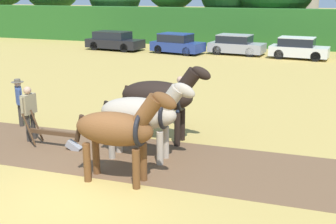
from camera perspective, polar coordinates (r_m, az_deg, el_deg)
ground_plane at (r=9.79m, az=-12.71°, el=-11.35°), size 240.00×240.00×0.00m
plowed_furrow_strip at (r=13.62m, az=-19.57°, el=-3.93°), size 26.34×3.73×0.01m
hedgerow at (r=35.84m, az=11.72°, el=11.09°), size 74.46×1.74×3.11m
draft_horse_lead_left at (r=9.92m, az=-6.68°, el=-2.35°), size 2.67×0.89×2.38m
draft_horse_lead_right at (r=11.27m, az=-3.54°, el=-0.20°), size 2.79×0.94×2.28m
draft_horse_trail_left at (r=12.61m, az=-1.03°, el=2.15°), size 2.90×1.01×2.46m
plow at (r=12.73m, az=-14.63°, el=-3.35°), size 1.79×0.47×1.13m
farmer_at_plow at (r=13.45m, az=-18.30°, el=0.35°), size 0.23×0.68×1.70m
farmer_beside_team at (r=14.15m, az=1.66°, el=2.01°), size 0.43×0.60×1.73m
farmer_onlooker_right at (r=15.09m, az=-19.52°, el=1.68°), size 0.45×0.50×1.62m
parked_car_far_left at (r=33.65m, az=-7.30°, el=9.53°), size 4.65×2.40×1.44m
parked_car_left at (r=31.47m, az=1.23°, el=9.22°), size 4.09×2.50×1.47m
parked_car_center_left at (r=31.36m, az=9.21°, el=8.97°), size 4.12×2.30×1.43m
parked_car_center at (r=30.26m, az=17.24°, el=8.23°), size 4.00×2.14×1.46m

